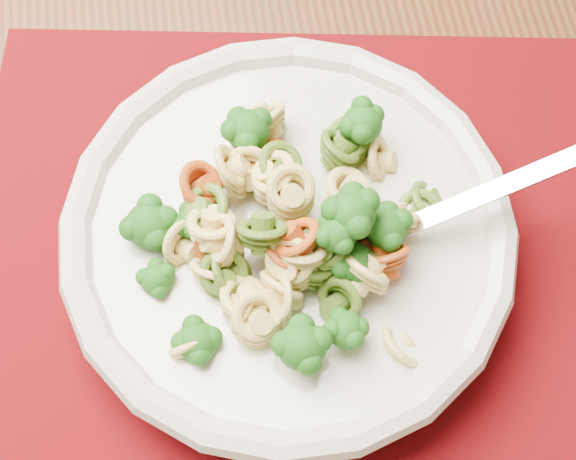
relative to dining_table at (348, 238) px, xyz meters
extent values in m
cube|color=#533417|center=(0.00, 0.00, 0.07)|extent=(1.62, 1.16, 0.04)
cube|color=#560603|center=(-0.05, -0.03, 0.09)|extent=(0.51, 0.45, 0.00)
cylinder|color=beige|center=(-0.06, -0.04, 0.10)|extent=(0.12, 0.12, 0.01)
cylinder|color=beige|center=(-0.06, -0.04, 0.12)|extent=(0.25, 0.25, 0.03)
torus|color=beige|center=(-0.06, -0.04, 0.13)|extent=(0.27, 0.27, 0.02)
camera|label=1|loc=(-0.11, -0.22, 0.57)|focal=50.00mm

